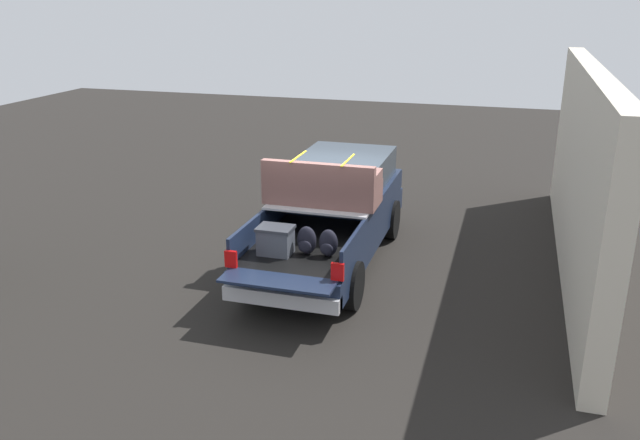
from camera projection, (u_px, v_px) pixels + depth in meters
The scene contains 3 objects.
ground_plane at pixel (329, 263), 12.87m from camera, with size 40.00×40.00×0.00m, color black.
pickup_truck at pixel (334, 210), 12.89m from camera, with size 6.05×2.08×2.23m.
building_facade at pixel (581, 173), 12.06m from camera, with size 9.73×0.36×3.78m, color beige.
Camera 1 is at (-11.42, -3.22, 5.05)m, focal length 36.69 mm.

